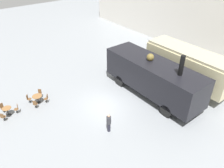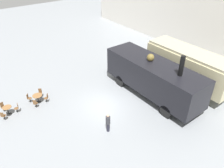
{
  "view_description": "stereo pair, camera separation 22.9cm",
  "coord_description": "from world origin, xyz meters",
  "px_view_note": "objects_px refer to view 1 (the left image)",
  "views": [
    {
      "loc": [
        12.27,
        -8.86,
        11.93
      ],
      "look_at": [
        -0.24,
        1.0,
        1.6
      ],
      "focal_mm": 35.0,
      "sensor_mm": 36.0,
      "label": 1
    },
    {
      "loc": [
        12.41,
        -8.68,
        11.93
      ],
      "look_at": [
        -0.24,
        1.0,
        1.6
      ],
      "focal_mm": 35.0,
      "sensor_mm": 36.0,
      "label": 2
    }
  ],
  "objects_px": {
    "cafe_table_near": "(37,98)",
    "passenger_coach_vintage": "(188,65)",
    "steam_locomotive": "(153,76)",
    "cafe_table_mid": "(7,110)",
    "visitor_person": "(109,122)",
    "cafe_chair_0": "(40,93)"
  },
  "relations": [
    {
      "from": "cafe_table_mid",
      "to": "cafe_chair_0",
      "type": "xyz_separation_m",
      "value": [
        -0.74,
        3.05,
        -0.05
      ]
    },
    {
      "from": "passenger_coach_vintage",
      "to": "visitor_person",
      "type": "distance_m",
      "value": 9.92
    },
    {
      "from": "steam_locomotive",
      "to": "cafe_table_mid",
      "type": "distance_m",
      "value": 12.56
    },
    {
      "from": "cafe_chair_0",
      "to": "visitor_person",
      "type": "xyz_separation_m",
      "value": [
        7.22,
        2.35,
        0.36
      ]
    },
    {
      "from": "passenger_coach_vintage",
      "to": "steam_locomotive",
      "type": "distance_m",
      "value": 3.95
    },
    {
      "from": "passenger_coach_vintage",
      "to": "visitor_person",
      "type": "xyz_separation_m",
      "value": [
        0.43,
        -9.82,
        -1.39
      ]
    },
    {
      "from": "steam_locomotive",
      "to": "visitor_person",
      "type": "relative_size",
      "value": 6.06
    },
    {
      "from": "cafe_table_near",
      "to": "cafe_table_mid",
      "type": "relative_size",
      "value": 1.08
    },
    {
      "from": "cafe_chair_0",
      "to": "cafe_table_mid",
      "type": "bearing_deg",
      "value": -39.66
    },
    {
      "from": "steam_locomotive",
      "to": "visitor_person",
      "type": "xyz_separation_m",
      "value": [
        1.36,
        -5.98,
        -1.15
      ]
    },
    {
      "from": "cafe_table_near",
      "to": "passenger_coach_vintage",
      "type": "bearing_deg",
      "value": 64.06
    },
    {
      "from": "passenger_coach_vintage",
      "to": "cafe_table_near",
      "type": "relative_size",
      "value": 10.14
    },
    {
      "from": "passenger_coach_vintage",
      "to": "cafe_table_near",
      "type": "distance_m",
      "value": 14.15
    },
    {
      "from": "cafe_table_mid",
      "to": "visitor_person",
      "type": "xyz_separation_m",
      "value": [
        6.47,
        5.4,
        0.3
      ]
    },
    {
      "from": "steam_locomotive",
      "to": "cafe_chair_0",
      "type": "relative_size",
      "value": 11.16
    },
    {
      "from": "cafe_chair_0",
      "to": "visitor_person",
      "type": "height_order",
      "value": "visitor_person"
    },
    {
      "from": "cafe_table_mid",
      "to": "cafe_chair_0",
      "type": "relative_size",
      "value": 0.89
    },
    {
      "from": "cafe_table_mid",
      "to": "visitor_person",
      "type": "distance_m",
      "value": 8.43
    },
    {
      "from": "passenger_coach_vintage",
      "to": "cafe_chair_0",
      "type": "height_order",
      "value": "passenger_coach_vintage"
    },
    {
      "from": "cafe_table_near",
      "to": "visitor_person",
      "type": "bearing_deg",
      "value": 23.2
    },
    {
      "from": "cafe_table_mid",
      "to": "cafe_chair_0",
      "type": "height_order",
      "value": "cafe_chair_0"
    },
    {
      "from": "steam_locomotive",
      "to": "cafe_table_near",
      "type": "distance_m",
      "value": 10.33
    }
  ]
}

